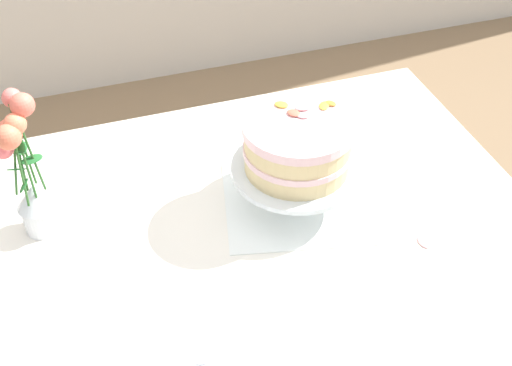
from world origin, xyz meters
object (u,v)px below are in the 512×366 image
object	(u,v)px
cake_stand	(296,172)
layer_cake	(298,144)
flower_vase	(26,172)
dining_table	(232,276)

from	to	relation	value
cake_stand	layer_cake	world-z (taller)	layer_cake
layer_cake	flower_vase	world-z (taller)	flower_vase
layer_cake	flower_vase	size ratio (longest dim) A/B	0.70
dining_table	cake_stand	size ratio (longest dim) A/B	4.83
dining_table	flower_vase	distance (m)	0.49
layer_cake	flower_vase	bearing A→B (deg)	171.23
dining_table	cake_stand	distance (m)	0.27
dining_table	cake_stand	world-z (taller)	cake_stand
dining_table	layer_cake	bearing A→B (deg)	27.77
cake_stand	flower_vase	xyz separation A→B (m)	(-0.56, 0.09, 0.08)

